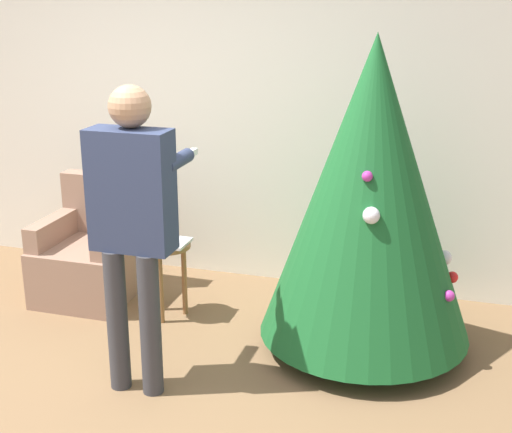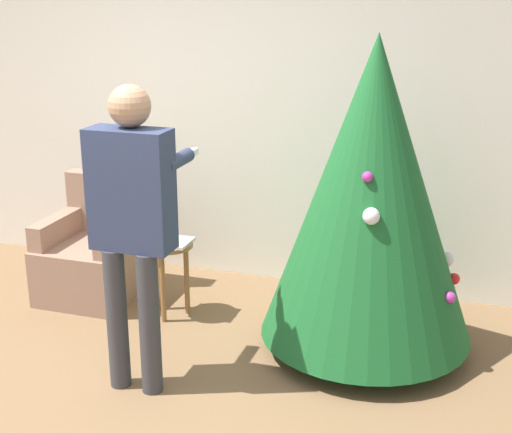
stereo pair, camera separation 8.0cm
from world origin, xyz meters
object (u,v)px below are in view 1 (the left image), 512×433
Objects in this scene: christmas_tree at (370,191)px; armchair at (92,255)px; side_stool at (167,259)px; person_standing at (132,213)px.

christmas_tree is 2.21m from armchair.
armchair is (-2.07, 0.24, -0.73)m from christmas_tree.
side_stool is at bearing 177.61° from christmas_tree.
armchair is 0.50× the size of person_standing.
christmas_tree reaches higher than side_stool.
side_stool is (-1.38, 0.06, -0.61)m from christmas_tree.
christmas_tree is at bearing -6.59° from armchair.
armchair is 1.61× the size of side_stool.
person_standing is 1.11m from side_stool.
christmas_tree is 1.14× the size of person_standing.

